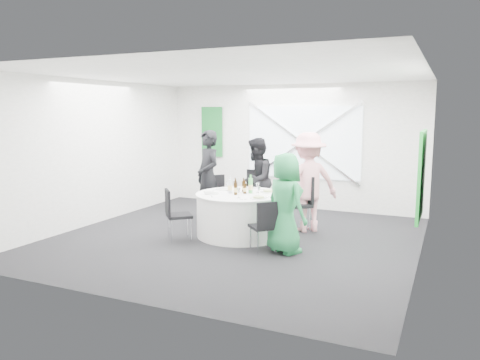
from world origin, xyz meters
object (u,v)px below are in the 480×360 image
at_px(chair_front_left, 174,211).
at_px(clear_water_bottle, 230,186).
at_px(person_woman_green, 285,203).
at_px(person_woman_pink, 308,182).
at_px(chair_back, 256,191).
at_px(green_water_bottle, 251,186).
at_px(banquet_table, 240,215).
at_px(person_man_back, 256,180).
at_px(chair_back_right, 302,199).
at_px(chair_back_left, 217,195).
at_px(chair_front_right, 265,223).
at_px(person_man_back_left, 208,176).

distance_m(chair_front_left, clear_water_bottle, 1.07).
bearing_deg(person_woman_green, person_woman_pink, -57.23).
xyz_separation_m(chair_back, chair_front_left, (-0.68, -1.96, -0.08)).
height_order(chair_back, person_woman_green, person_woman_green).
height_order(chair_back, green_water_bottle, green_water_bottle).
relative_size(banquet_table, chair_front_left, 1.76).
xyz_separation_m(banquet_table, person_man_back, (-0.15, 1.11, 0.46)).
height_order(chair_front_left, green_water_bottle, green_water_bottle).
xyz_separation_m(chair_back_right, green_water_bottle, (-0.75, -0.63, 0.28)).
xyz_separation_m(chair_back, green_water_bottle, (0.35, -1.09, 0.29)).
bearing_deg(chair_back_left, chair_front_right, -91.68).
bearing_deg(chair_front_left, person_man_back, -62.32).
distance_m(person_woman_pink, green_water_bottle, 1.10).
bearing_deg(chair_front_left, chair_back_left, -42.65).
height_order(chair_back_left, chair_front_right, chair_back_left).
relative_size(chair_back, person_man_back, 0.61).
bearing_deg(clear_water_bottle, person_man_back, 89.06).
bearing_deg(chair_front_left, person_man_back_left, -35.27).
relative_size(chair_front_right, person_man_back, 0.49).
bearing_deg(green_water_bottle, person_woman_green, -38.90).
xyz_separation_m(chair_back_right, person_man_back, (-1.06, 0.38, 0.23)).
height_order(person_woman_pink, clear_water_bottle, person_woman_pink).
distance_m(banquet_table, chair_front_left, 1.17).
distance_m(chair_front_left, person_woman_green, 1.95).
distance_m(chair_back_right, person_woman_pink, 0.33).
height_order(chair_front_right, green_water_bottle, green_water_bottle).
relative_size(chair_back_right, person_man_back, 0.62).
relative_size(banquet_table, chair_back_left, 1.67).
height_order(chair_back, clear_water_bottle, clear_water_bottle).
xyz_separation_m(banquet_table, chair_back_left, (-0.84, 0.75, 0.17)).
height_order(person_woman_pink, person_woman_green, person_woman_pink).
xyz_separation_m(chair_front_right, person_man_back, (-0.94, 1.90, 0.36)).
xyz_separation_m(chair_front_left, clear_water_bottle, (0.70, 0.72, 0.36)).
bearing_deg(person_man_back, chair_back_left, -70.04).
bearing_deg(banquet_table, chair_back_right, 38.99).
height_order(person_man_back, green_water_bottle, person_man_back).
relative_size(chair_back, person_woman_green, 0.65).
height_order(chair_back_right, person_man_back_left, person_man_back_left).
height_order(chair_front_right, clear_water_bottle, clear_water_bottle).
distance_m(person_man_back_left, clear_water_bottle, 1.17).
xyz_separation_m(person_man_back, clear_water_bottle, (-0.02, -1.16, 0.04)).
distance_m(chair_back, chair_front_left, 2.08).
relative_size(chair_back, green_water_bottle, 3.13).
relative_size(person_man_back, clear_water_bottle, 5.47).
distance_m(person_woman_green, clear_water_bottle, 1.35).
distance_m(chair_back_left, chair_back_right, 1.74).
bearing_deg(person_woman_green, chair_back, -25.19).
xyz_separation_m(chair_back_right, chair_front_left, (-1.78, -1.50, -0.09)).
bearing_deg(chair_back, banquet_table, -90.00).
height_order(chair_back, chair_back_right, chair_back_right).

